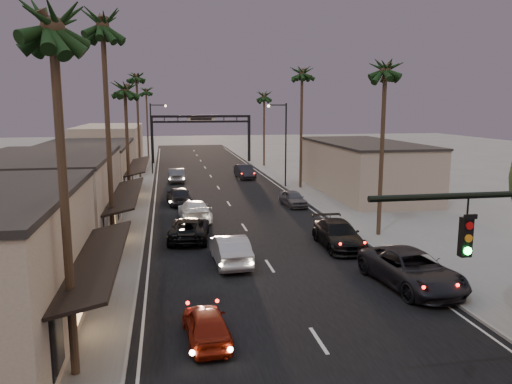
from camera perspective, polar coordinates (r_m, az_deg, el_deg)
name	(u,v)px	position (r m, az deg, el deg)	size (l,w,h in m)	color
ground	(225,198)	(48.02, -3.58, -0.66)	(200.00, 200.00, 0.00)	slate
road	(219,189)	(52.91, -4.22, 0.32)	(14.00, 120.00, 0.02)	black
sidewalk_left	(131,181)	(59.66, -14.06, 1.19)	(5.00, 92.00, 0.12)	slate
sidewalk_right	(290,177)	(61.39, 3.92, 1.70)	(5.00, 92.00, 0.12)	slate
storefront_mid	(47,202)	(34.27, -22.81, -1.03)	(8.00, 14.00, 5.50)	gray
storefront_far	(85,173)	(49.86, -18.91, 2.12)	(8.00, 16.00, 5.00)	tan
storefront_dist	(111,147)	(72.51, -16.29, 4.93)	(8.00, 20.00, 6.00)	gray
building_right	(363,169)	(51.16, 12.17, 2.62)	(8.00, 18.00, 5.00)	gray
arch	(201,127)	(77.15, -6.28, 7.43)	(15.20, 0.40, 7.27)	black
streetlight_right	(283,138)	(53.46, 3.14, 6.18)	(2.13, 0.30, 9.00)	black
streetlight_left	(153,133)	(64.99, -11.64, 6.65)	(2.13, 0.30, 9.00)	black
palm_la	(52,12)	(16.40, -22.33, 18.52)	(3.20, 3.20, 13.20)	#38281C
palm_lb	(102,18)	(29.41, -17.17, 18.48)	(3.20, 3.20, 15.20)	#38281C
palm_lc	(125,84)	(43.03, -14.78, 11.82)	(3.20, 3.20, 12.20)	#38281C
palm_ld	(136,74)	(62.07, -13.53, 12.99)	(3.20, 3.20, 14.20)	#38281C
palm_ra	(386,63)	(34.05, 14.60, 14.07)	(3.20, 3.20, 13.20)	#38281C
palm_rb	(302,69)	(52.92, 5.30, 13.79)	(3.20, 3.20, 14.20)	#38281C
palm_rc	(264,93)	(72.29, 0.94, 11.23)	(3.20, 3.20, 12.20)	#38281C
palm_far	(146,89)	(84.97, -12.46, 11.47)	(3.20, 3.20, 13.20)	#38281C
oncoming_red	(206,324)	(19.45, -5.68, -14.83)	(1.57, 3.90, 1.33)	maroon
oncoming_pickup	(189,229)	(33.27, -7.65, -4.16)	(2.50, 5.42, 1.51)	black
oncoming_silver	(230,249)	(28.12, -2.97, -6.56)	(1.74, 4.99, 1.65)	#9F9FA4
oncoming_white	(195,210)	(38.65, -7.03, -2.11)	(2.22, 5.46, 1.59)	white
oncoming_dgrey	(179,195)	(45.08, -8.79, -0.40)	(1.93, 4.80, 1.64)	black
oncoming_grey_far	(176,175)	(58.36, -9.11, 1.91)	(1.69, 4.84, 1.59)	#4C4D51
curbside_near	(412,269)	(25.75, 17.35, -8.44)	(2.93, 6.35, 1.77)	black
curbside_black	(338,234)	(31.68, 9.39, -4.81)	(2.28, 5.61, 1.63)	black
curbside_grey	(293,198)	(43.97, 4.26, -0.74)	(1.63, 4.05, 1.38)	#4A4A4F
curbside_far	(245,172)	(60.57, -1.30, 2.34)	(1.74, 4.99, 1.65)	black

